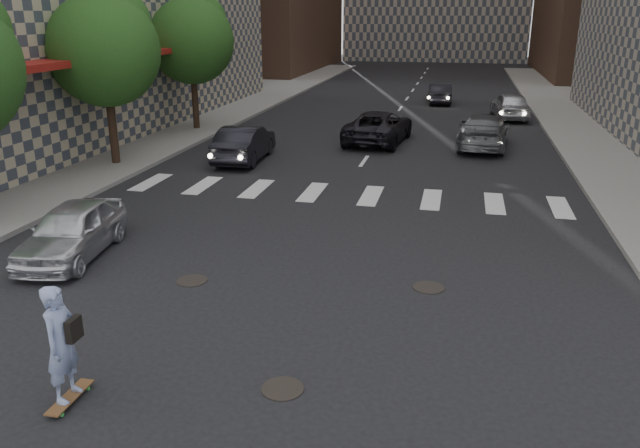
% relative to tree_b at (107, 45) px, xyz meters
% --- Properties ---
extents(ground, '(160.00, 160.00, 0.00)m').
position_rel_tree_b_xyz_m(ground, '(9.45, -11.14, -4.65)').
color(ground, black).
rests_on(ground, ground).
extents(sidewalk_left, '(13.00, 80.00, 0.15)m').
position_rel_tree_b_xyz_m(sidewalk_left, '(-5.05, 8.86, -4.57)').
color(sidewalk_left, gray).
rests_on(sidewalk_left, ground).
extents(tree_b, '(4.20, 4.20, 6.60)m').
position_rel_tree_b_xyz_m(tree_b, '(0.00, 0.00, 0.00)').
color(tree_b, '#382619').
rests_on(tree_b, sidewalk_left).
extents(tree_c, '(4.20, 4.20, 6.60)m').
position_rel_tree_b_xyz_m(tree_c, '(0.00, 8.00, 0.00)').
color(tree_c, '#382619').
rests_on(tree_c, sidewalk_left).
extents(manhole_a, '(0.70, 0.70, 0.02)m').
position_rel_tree_b_xyz_m(manhole_a, '(10.65, -13.64, -4.64)').
color(manhole_a, black).
rests_on(manhole_a, ground).
extents(manhole_b, '(0.70, 0.70, 0.02)m').
position_rel_tree_b_xyz_m(manhole_b, '(7.45, -9.94, -4.64)').
color(manhole_b, black).
rests_on(manhole_b, ground).
extents(manhole_c, '(0.70, 0.70, 0.02)m').
position_rel_tree_b_xyz_m(manhole_c, '(12.75, -9.14, -4.64)').
color(manhole_c, black).
rests_on(manhole_c, ground).
extents(skateboarder, '(0.49, 1.01, 2.00)m').
position_rel_tree_b_xyz_m(skateboarder, '(7.49, -14.71, -3.60)').
color(skateboarder, brown).
rests_on(skateboarder, ground).
extents(silver_sedan, '(2.10, 4.13, 1.35)m').
position_rel_tree_b_xyz_m(silver_sedan, '(3.95, -9.14, -3.97)').
color(silver_sedan, silver).
rests_on(silver_sedan, ground).
extents(traffic_car_a, '(1.76, 4.50, 1.46)m').
position_rel_tree_b_xyz_m(traffic_car_a, '(4.65, 1.86, -3.92)').
color(traffic_car_a, black).
rests_on(traffic_car_a, ground).
extents(traffic_car_b, '(2.56, 5.34, 1.50)m').
position_rel_tree_b_xyz_m(traffic_car_b, '(14.27, 6.66, -3.90)').
color(traffic_car_b, '#515458').
rests_on(traffic_car_b, ground).
extents(traffic_car_c, '(2.97, 5.52, 1.47)m').
position_rel_tree_b_xyz_m(traffic_car_c, '(9.51, 6.86, -3.91)').
color(traffic_car_c, black).
rests_on(traffic_car_c, ground).
extents(traffic_car_d, '(2.18, 4.63, 1.53)m').
position_rel_tree_b_xyz_m(traffic_car_d, '(15.95, 15.30, -3.88)').
color(traffic_car_d, silver).
rests_on(traffic_car_d, ground).
extents(traffic_car_e, '(1.72, 4.06, 1.30)m').
position_rel_tree_b_xyz_m(traffic_car_e, '(11.77, 20.86, -3.99)').
color(traffic_car_e, black).
rests_on(traffic_car_e, ground).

